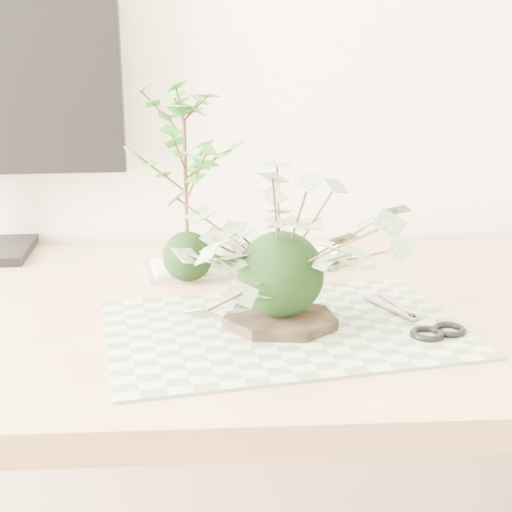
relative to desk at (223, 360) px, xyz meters
name	(u,v)px	position (x,y,z in m)	size (l,w,h in m)	color
desk	(223,360)	(0.00, 0.00, 0.00)	(1.60, 0.70, 0.74)	tan
cutting_mat	(285,329)	(0.08, -0.10, 0.09)	(0.47, 0.31, 0.00)	#5B6D56
stone_dish	(280,320)	(0.08, -0.09, 0.10)	(0.16, 0.16, 0.01)	black
ivy_kokedama	(281,235)	(0.08, -0.09, 0.22)	(0.38, 0.38, 0.23)	black
maple_kokedama	(184,134)	(-0.05, 0.12, 0.32)	(0.23, 0.23, 0.33)	black
keyboard	(257,263)	(0.06, 0.18, 0.09)	(0.39, 0.18, 0.01)	#BBBBBB
scissors	(421,326)	(0.26, -0.12, 0.10)	(0.09, 0.18, 0.01)	gray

